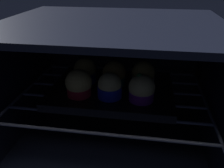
% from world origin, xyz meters
% --- Properties ---
extents(oven_cavity, '(0.59, 0.47, 0.37)m').
position_xyz_m(oven_cavity, '(0.00, 0.26, 0.17)').
color(oven_cavity, black).
rests_on(oven_cavity, ground).
extents(oven_rack, '(0.55, 0.42, 0.01)m').
position_xyz_m(oven_rack, '(0.00, 0.22, 0.14)').
color(oven_rack, '#444756').
rests_on(oven_rack, oven_cavity).
extents(baking_tray, '(0.35, 0.26, 0.02)m').
position_xyz_m(baking_tray, '(0.00, 0.22, 0.15)').
color(baking_tray, black).
rests_on(baking_tray, oven_rack).
extents(muffin_row0_col0, '(0.08, 0.08, 0.08)m').
position_xyz_m(muffin_row0_col0, '(-0.09, 0.18, 0.19)').
color(muffin_row0_col0, red).
rests_on(muffin_row0_col0, baking_tray).
extents(muffin_row0_col1, '(0.07, 0.07, 0.07)m').
position_xyz_m(muffin_row0_col1, '(0.00, 0.18, 0.18)').
color(muffin_row0_col1, '#1928B7').
rests_on(muffin_row0_col1, baking_tray).
extents(muffin_row0_col2, '(0.07, 0.07, 0.08)m').
position_xyz_m(muffin_row0_col2, '(0.09, 0.17, 0.18)').
color(muffin_row0_col2, '#7A238C').
rests_on(muffin_row0_col2, baking_tray).
extents(muffin_row1_col0, '(0.07, 0.07, 0.08)m').
position_xyz_m(muffin_row1_col0, '(-0.09, 0.27, 0.19)').
color(muffin_row1_col0, '#1928B7').
rests_on(muffin_row1_col0, baking_tray).
extents(muffin_row1_col1, '(0.07, 0.07, 0.07)m').
position_xyz_m(muffin_row1_col1, '(-0.00, 0.26, 0.18)').
color(muffin_row1_col1, '#0C8C84').
rests_on(muffin_row1_col1, baking_tray).
extents(muffin_row1_col2, '(0.07, 0.07, 0.08)m').
position_xyz_m(muffin_row1_col2, '(0.09, 0.26, 0.19)').
color(muffin_row1_col2, silver).
rests_on(muffin_row1_col2, baking_tray).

